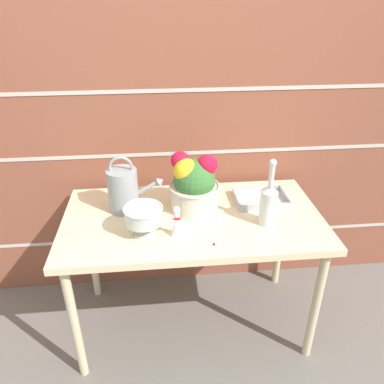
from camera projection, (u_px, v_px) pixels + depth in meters
name	position (u px, v px, depth m)	size (l,w,h in m)	color
ground_plane	(193.00, 320.00, 2.25)	(12.00, 12.00, 0.00)	slate
brick_wall	(185.00, 121.00, 2.11)	(3.60, 0.08, 2.20)	brown
patio_table	(193.00, 228.00, 1.93)	(1.31, 0.70, 0.74)	beige
watering_can	(124.00, 189.00, 1.90)	(0.30, 0.15, 0.30)	#93999E
crystal_pedestal_bowl	(143.00, 216.00, 1.72)	(0.19, 0.19, 0.14)	silver
flower_planter	(194.00, 184.00, 1.90)	(0.26, 0.26, 0.31)	beige
glass_decanter	(269.00, 203.00, 1.78)	(0.08, 0.08, 0.34)	silver
figurine_vase	(177.00, 224.00, 1.72)	(0.06, 0.06, 0.15)	white
wire_tray	(261.00, 199.00, 2.02)	(0.28, 0.21, 0.04)	#B7B7BC
fallen_petal	(214.00, 244.00, 1.68)	(0.01, 0.01, 0.01)	red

